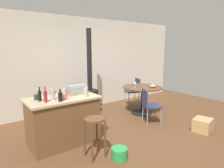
{
  "coord_description": "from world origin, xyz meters",
  "views": [
    {
      "loc": [
        -2.56,
        -2.97,
        1.84
      ],
      "look_at": [
        0.16,
        0.65,
        0.99
      ],
      "focal_mm": 31.38,
      "sensor_mm": 36.0,
      "label": 1
    }
  ],
  "objects": [
    {
      "name": "plastic_bucket",
      "position": [
        -0.66,
        -0.65,
        0.09
      ],
      "size": [
        0.27,
        0.27,
        0.19
      ],
      "primitive_type": "cylinder",
      "color": "green",
      "rests_on": "ground_plane"
    },
    {
      "name": "serving_bowl",
      "position": [
        1.5,
        0.56,
        0.8
      ],
      "size": [
        0.18,
        0.18,
        0.07
      ],
      "primitive_type": "ellipsoid",
      "color": "tan",
      "rests_on": "dining_table"
    },
    {
      "name": "bottle_2",
      "position": [
        -1.52,
        0.3,
        1.01
      ],
      "size": [
        0.06,
        0.06,
        0.27
      ],
      "color": "maroon",
      "rests_on": "kitchen_island"
    },
    {
      "name": "bottle_0",
      "position": [
        -1.09,
        0.52,
        0.99
      ],
      "size": [
        0.07,
        0.07,
        0.21
      ],
      "color": "#B7B2AD",
      "rests_on": "kitchen_island"
    },
    {
      "name": "kitchen_island",
      "position": [
        -1.16,
        0.45,
        0.46
      ],
      "size": [
        1.32,
        0.76,
        0.91
      ],
      "color": "brown",
      "rests_on": "ground_plane"
    },
    {
      "name": "wood_stove",
      "position": [
        0.1,
        1.57,
        0.55
      ],
      "size": [
        0.44,
        0.45,
        2.33
      ],
      "color": "black",
      "rests_on": "ground_plane"
    },
    {
      "name": "bottle_1",
      "position": [
        -0.78,
        0.22,
        1.0
      ],
      "size": [
        0.08,
        0.08,
        0.24
      ],
      "color": "#B7B2AD",
      "rests_on": "kitchen_island"
    },
    {
      "name": "cup_2",
      "position": [
        -1.17,
        0.29,
        0.96
      ],
      "size": [
        0.12,
        0.08,
        0.11
      ],
      "color": "#DB6651",
      "rests_on": "kitchen_island"
    },
    {
      "name": "folding_chair_near",
      "position": [
        1.64,
        1.45,
        0.52
      ],
      "size": [
        0.52,
        0.52,
        0.87
      ],
      "color": "navy",
      "rests_on": "ground_plane"
    },
    {
      "name": "folding_chair_far",
      "position": [
        0.87,
        0.11,
        0.5
      ],
      "size": [
        0.54,
        0.54,
        0.85
      ],
      "color": "navy",
      "rests_on": "ground_plane"
    },
    {
      "name": "cup_0",
      "position": [
        -1.61,
        0.56,
        0.96
      ],
      "size": [
        0.11,
        0.07,
        0.1
      ],
      "color": "#383838",
      "rests_on": "kitchen_island"
    },
    {
      "name": "cup_1",
      "position": [
        -1.26,
        0.68,
        0.96
      ],
      "size": [
        0.11,
        0.07,
        0.1
      ],
      "color": "#383838",
      "rests_on": "kitchen_island"
    },
    {
      "name": "bottle_4",
      "position": [
        -1.3,
        0.21,
        0.99
      ],
      "size": [
        0.08,
        0.08,
        0.22
      ],
      "color": "black",
      "rests_on": "kitchen_island"
    },
    {
      "name": "bottle_5",
      "position": [
        -1.37,
        0.37,
        1.02
      ],
      "size": [
        0.08,
        0.08,
        0.28
      ],
      "color": "#B7B2AD",
      "rests_on": "kitchen_island"
    },
    {
      "name": "bottle_3",
      "position": [
        -1.58,
        0.44,
        1.01
      ],
      "size": [
        0.06,
        0.06,
        0.25
      ],
      "color": "black",
      "rests_on": "kitchen_island"
    },
    {
      "name": "back_wall",
      "position": [
        0.0,
        2.26,
        1.35
      ],
      "size": [
        8.0,
        0.1,
        2.7
      ],
      "primitive_type": "cube",
      "color": "beige",
      "rests_on": "ground_plane"
    },
    {
      "name": "wooden_stool",
      "position": [
        -0.95,
        -0.34,
        0.5
      ],
      "size": [
        0.34,
        0.34,
        0.68
      ],
      "color": "brown",
      "rests_on": "ground_plane"
    },
    {
      "name": "dining_table",
      "position": [
        1.3,
        0.77,
        0.59
      ],
      "size": [
        1.07,
        1.07,
        0.77
      ],
      "color": "black",
      "rests_on": "ground_plane"
    },
    {
      "name": "toolbox",
      "position": [
        -0.82,
        0.53,
        1.0
      ],
      "size": [
        0.39,
        0.25,
        0.18
      ],
      "color": "gray",
      "rests_on": "kitchen_island"
    },
    {
      "name": "wine_glass",
      "position": [
        1.09,
        0.83,
        0.87
      ],
      "size": [
        0.07,
        0.07,
        0.14
      ],
      "color": "silver",
      "rests_on": "dining_table"
    },
    {
      "name": "cardboard_box",
      "position": [
        1.52,
        -0.9,
        0.14
      ],
      "size": [
        0.47,
        0.43,
        0.28
      ],
      "primitive_type": "cube",
      "rotation": [
        0.0,
        0.0,
        0.2
      ],
      "color": "tan",
      "rests_on": "ground_plane"
    },
    {
      "name": "ground_plane",
      "position": [
        0.0,
        0.0,
        0.0
      ],
      "size": [
        8.8,
        8.8,
        0.0
      ],
      "primitive_type": "plane",
      "color": "brown"
    }
  ]
}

